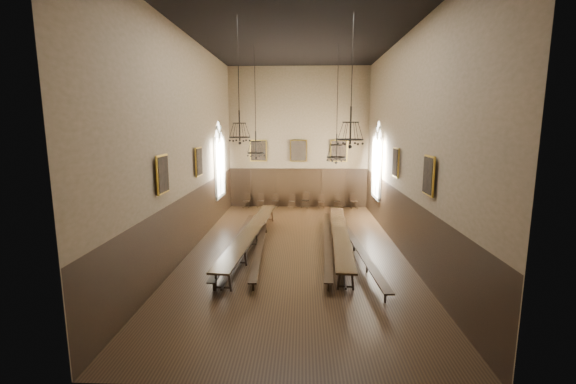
# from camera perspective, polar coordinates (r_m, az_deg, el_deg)

# --- Properties ---
(floor) EXTENTS (9.00, 18.00, 0.02)m
(floor) POSITION_cam_1_polar(r_m,az_deg,el_deg) (16.91, 1.13, -8.49)
(floor) COLOR black
(floor) RESTS_ON ground
(ceiling) EXTENTS (9.00, 18.00, 0.02)m
(ceiling) POSITION_cam_1_polar(r_m,az_deg,el_deg) (16.48, 1.24, 22.82)
(ceiling) COLOR black
(ceiling) RESTS_ON ground
(wall_back) EXTENTS (9.00, 0.02, 9.00)m
(wall_back) POSITION_cam_1_polar(r_m,az_deg,el_deg) (25.08, 1.57, 7.97)
(wall_back) COLOR #7D644D
(wall_back) RESTS_ON ground
(wall_front) EXTENTS (9.00, 0.02, 9.00)m
(wall_front) POSITION_cam_1_polar(r_m,az_deg,el_deg) (7.09, -0.17, 3.37)
(wall_front) COLOR #7D644D
(wall_front) RESTS_ON ground
(wall_left) EXTENTS (0.02, 18.00, 9.00)m
(wall_left) POSITION_cam_1_polar(r_m,az_deg,el_deg) (16.77, -14.52, 6.77)
(wall_left) COLOR #7D644D
(wall_left) RESTS_ON ground
(wall_right) EXTENTS (0.02, 18.00, 9.00)m
(wall_right) POSITION_cam_1_polar(r_m,az_deg,el_deg) (16.61, 17.04, 6.63)
(wall_right) COLOR #7D644D
(wall_right) RESTS_ON ground
(wainscot_panelling) EXTENTS (9.00, 18.00, 2.50)m
(wainscot_panelling) POSITION_cam_1_polar(r_m,az_deg,el_deg) (16.55, 1.14, -4.35)
(wainscot_panelling) COLOR black
(wainscot_panelling) RESTS_ON floor
(table_left) EXTENTS (1.42, 10.37, 0.81)m
(table_left) POSITION_cam_1_polar(r_m,az_deg,el_deg) (17.18, -5.43, -6.79)
(table_left) COLOR black
(table_left) RESTS_ON floor
(table_right) EXTENTS (1.20, 9.77, 0.76)m
(table_right) POSITION_cam_1_polar(r_m,az_deg,el_deg) (17.10, 7.73, -7.00)
(table_right) COLOR black
(table_right) RESTS_ON floor
(bench_left_outer) EXTENTS (0.32, 9.30, 0.42)m
(bench_left_outer) POSITION_cam_1_polar(r_m,az_deg,el_deg) (16.99, -7.61, -7.51)
(bench_left_outer) COLOR black
(bench_left_outer) RESTS_ON floor
(bench_left_inner) EXTENTS (0.73, 9.21, 0.41)m
(bench_left_inner) POSITION_cam_1_polar(r_m,az_deg,el_deg) (16.83, -4.05, -7.62)
(bench_left_inner) COLOR black
(bench_left_inner) RESTS_ON floor
(bench_right_inner) EXTENTS (0.84, 9.77, 0.44)m
(bench_right_inner) POSITION_cam_1_polar(r_m,az_deg,el_deg) (17.07, 5.89, -7.34)
(bench_right_inner) COLOR black
(bench_right_inner) RESTS_ON floor
(bench_right_outer) EXTENTS (0.97, 10.65, 0.48)m
(bench_right_outer) POSITION_cam_1_polar(r_m,az_deg,el_deg) (16.82, 9.78, -7.61)
(bench_right_outer) COLOR black
(bench_right_outer) RESTS_ON floor
(chair_0) EXTENTS (0.45, 0.45, 0.94)m
(chair_0) POSITION_cam_1_polar(r_m,az_deg,el_deg) (25.32, -6.18, -1.68)
(chair_0) COLOR black
(chair_0) RESTS_ON floor
(chair_1) EXTENTS (0.46, 0.46, 0.94)m
(chair_1) POSITION_cam_1_polar(r_m,az_deg,el_deg) (25.25, -4.08, -1.68)
(chair_1) COLOR black
(chair_1) RESTS_ON floor
(chair_2) EXTENTS (0.47, 0.47, 0.91)m
(chair_2) POSITION_cam_1_polar(r_m,az_deg,el_deg) (25.21, -1.90, -1.70)
(chair_2) COLOR black
(chair_2) RESTS_ON floor
(chair_3) EXTENTS (0.45, 0.45, 0.89)m
(chair_3) POSITION_cam_1_polar(r_m,az_deg,el_deg) (25.12, 0.58, -1.75)
(chair_3) COLOR black
(chair_3) RESTS_ON floor
(chair_4) EXTENTS (0.57, 0.57, 1.03)m
(chair_4) POSITION_cam_1_polar(r_m,az_deg,el_deg) (25.12, 2.56, -1.66)
(chair_4) COLOR black
(chair_4) RESTS_ON floor
(chair_5) EXTENTS (0.39, 0.39, 0.87)m
(chair_5) POSITION_cam_1_polar(r_m,az_deg,el_deg) (25.08, 4.96, -1.82)
(chair_5) COLOR black
(chair_5) RESTS_ON floor
(chair_6) EXTENTS (0.43, 0.43, 0.88)m
(chair_6) POSITION_cam_1_polar(r_m,az_deg,el_deg) (25.24, 7.33, -1.78)
(chair_6) COLOR black
(chair_6) RESTS_ON floor
(chair_7) EXTENTS (0.48, 0.48, 0.97)m
(chair_7) POSITION_cam_1_polar(r_m,az_deg,el_deg) (25.25, 9.70, -1.77)
(chair_7) COLOR black
(chair_7) RESTS_ON floor
(chandelier_back_left) EXTENTS (0.86, 0.86, 5.18)m
(chandelier_back_left) POSITION_cam_1_polar(r_m,az_deg,el_deg) (18.95, -4.79, 6.80)
(chandelier_back_left) COLOR black
(chandelier_back_left) RESTS_ON ceiling
(chandelier_back_right) EXTENTS (0.90, 0.90, 5.35)m
(chandelier_back_right) POSITION_cam_1_polar(r_m,az_deg,el_deg) (18.45, 7.18, 6.14)
(chandelier_back_right) COLOR black
(chandelier_back_right) RESTS_ON ceiling
(chandelier_front_left) EXTENTS (0.77, 0.77, 4.25)m
(chandelier_front_left) POSITION_cam_1_polar(r_m,az_deg,el_deg) (13.94, -7.19, 9.32)
(chandelier_front_left) COLOR black
(chandelier_front_left) RESTS_ON ceiling
(chandelier_front_right) EXTENTS (0.92, 0.92, 4.34)m
(chandelier_front_right) POSITION_cam_1_polar(r_m,az_deg,el_deg) (13.66, 9.24, 8.82)
(chandelier_front_right) COLOR black
(chandelier_front_right) RESTS_ON ceiling
(portrait_back_0) EXTENTS (1.10, 0.12, 1.40)m
(portrait_back_0) POSITION_cam_1_polar(r_m,az_deg,el_deg) (25.15, -4.41, 6.13)
(portrait_back_0) COLOR gold
(portrait_back_0) RESTS_ON wall_back
(portrait_back_1) EXTENTS (1.10, 0.12, 1.40)m
(portrait_back_1) POSITION_cam_1_polar(r_m,az_deg,el_deg) (24.98, 1.56, 6.13)
(portrait_back_1) COLOR gold
(portrait_back_1) RESTS_ON wall_back
(portrait_back_2) EXTENTS (1.10, 0.12, 1.40)m
(portrait_back_2) POSITION_cam_1_polar(r_m,az_deg,el_deg) (25.09, 7.54, 6.06)
(portrait_back_2) COLOR gold
(portrait_back_2) RESTS_ON wall_back
(portrait_left_0) EXTENTS (0.12, 1.00, 1.30)m
(portrait_left_0) POSITION_cam_1_polar(r_m,az_deg,el_deg) (17.75, -13.09, 4.39)
(portrait_left_0) COLOR gold
(portrait_left_0) RESTS_ON wall_left
(portrait_left_1) EXTENTS (0.12, 1.00, 1.30)m
(portrait_left_1) POSITION_cam_1_polar(r_m,az_deg,el_deg) (13.49, -18.09, 2.52)
(portrait_left_1) COLOR gold
(portrait_left_1) RESTS_ON wall_left
(portrait_right_0) EXTENTS (0.12, 1.00, 1.30)m
(portrait_right_0) POSITION_cam_1_polar(r_m,az_deg,el_deg) (17.61, 15.68, 4.23)
(portrait_right_0) COLOR gold
(portrait_right_0) RESTS_ON wall_right
(portrait_right_1) EXTENTS (0.12, 1.00, 1.30)m
(portrait_right_1) POSITION_cam_1_polar(r_m,az_deg,el_deg) (13.29, 20.12, 2.31)
(portrait_right_1) COLOR gold
(portrait_right_1) RESTS_ON wall_right
(window_right) EXTENTS (0.20, 2.20, 4.60)m
(window_right) POSITION_cam_1_polar(r_m,az_deg,el_deg) (22.03, 13.08, 4.60)
(window_right) COLOR white
(window_right) RESTS_ON wall_right
(window_left) EXTENTS (0.20, 2.20, 4.60)m
(window_left) POSITION_cam_1_polar(r_m,az_deg,el_deg) (22.14, -10.13, 4.73)
(window_left) COLOR white
(window_left) RESTS_ON wall_left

